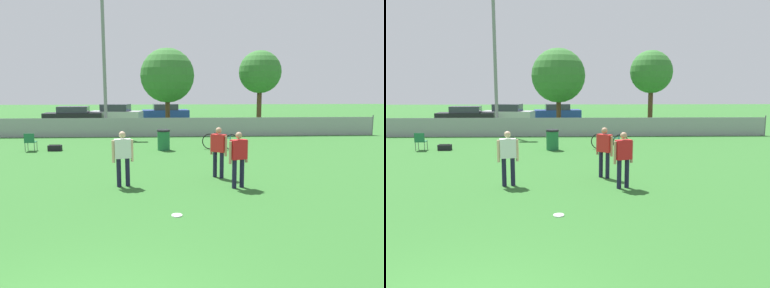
# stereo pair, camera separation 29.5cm
# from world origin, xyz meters

# --- Properties ---
(fence_backline) EXTENTS (26.56, 0.07, 1.21)m
(fence_backline) POSITION_xyz_m (0.00, 18.00, 0.55)
(fence_backline) COLOR gray
(fence_backline) RESTS_ON ground_plane
(light_pole) EXTENTS (0.90, 0.36, 8.37)m
(light_pole) POSITION_xyz_m (-2.89, 19.23, 4.94)
(light_pole) COLOR gray
(light_pole) RESTS_ON ground_plane
(tree_near_pole) EXTENTS (3.67, 3.67, 5.50)m
(tree_near_pole) POSITION_xyz_m (0.85, 21.96, 3.65)
(tree_near_pole) COLOR #4C331E
(tree_near_pole) RESTS_ON ground_plane
(tree_far_right) EXTENTS (2.82, 2.82, 5.29)m
(tree_far_right) POSITION_xyz_m (7.03, 21.19, 3.85)
(tree_far_right) COLOR #4C331E
(tree_far_right) RESTS_ON ground_plane
(player_defender_red) EXTENTS (0.58, 0.37, 1.61)m
(player_defender_red) POSITION_xyz_m (3.01, 6.49, 0.94)
(player_defender_red) COLOR #191933
(player_defender_red) RESTS_ON ground_plane
(player_receiver_white) EXTENTS (0.60, 0.33, 1.61)m
(player_receiver_white) POSITION_xyz_m (-0.29, 6.83, 0.94)
(player_receiver_white) COLOR #191933
(player_receiver_white) RESTS_ON ground_plane
(player_thrower_red) EXTENTS (0.50, 0.46, 1.61)m
(player_thrower_red) POSITION_xyz_m (2.60, 7.75, 0.94)
(player_thrower_red) COLOR #191933
(player_thrower_red) RESTS_ON ground_plane
(frisbee_disc) EXTENTS (0.25, 0.25, 0.03)m
(frisbee_disc) POSITION_xyz_m (1.22, 4.20, 0.01)
(frisbee_disc) COLOR white
(frisbee_disc) RESTS_ON ground_plane
(folding_chair_sideline) EXTENTS (0.47, 0.47, 0.82)m
(folding_chair_sideline) POSITION_xyz_m (-5.26, 13.18, 0.47)
(folding_chair_sideline) COLOR #333338
(folding_chair_sideline) RESTS_ON ground_plane
(bicycle_sideline) EXTENTS (1.69, 0.64, 0.79)m
(bicycle_sideline) POSITION_xyz_m (3.38, 13.11, 0.38)
(bicycle_sideline) COLOR black
(bicycle_sideline) RESTS_ON ground_plane
(trash_bin) EXTENTS (0.59, 0.59, 0.94)m
(trash_bin) POSITION_xyz_m (0.75, 13.17, 0.47)
(trash_bin) COLOR #1E6638
(trash_bin) RESTS_ON ground_plane
(gear_bag_sideline) EXTENTS (0.57, 0.32, 0.28)m
(gear_bag_sideline) POSITION_xyz_m (-4.20, 13.24, 0.13)
(gear_bag_sideline) COLOR black
(gear_bag_sideline) RESTS_ON ground_plane
(parked_car_dark) EXTENTS (4.61, 2.05, 1.37)m
(parked_car_dark) POSITION_xyz_m (-6.68, 26.38, 0.66)
(parked_car_dark) COLOR black
(parked_car_dark) RESTS_ON ground_plane
(parked_car_silver) EXTENTS (4.39, 2.35, 1.51)m
(parked_car_silver) POSITION_xyz_m (-3.43, 26.95, 0.73)
(parked_car_silver) COLOR black
(parked_car_silver) RESTS_ON ground_plane
(parked_car_blue) EXTENTS (4.27, 2.26, 1.40)m
(parked_car_blue) POSITION_xyz_m (0.57, 29.59, 0.68)
(parked_car_blue) COLOR black
(parked_car_blue) RESTS_ON ground_plane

